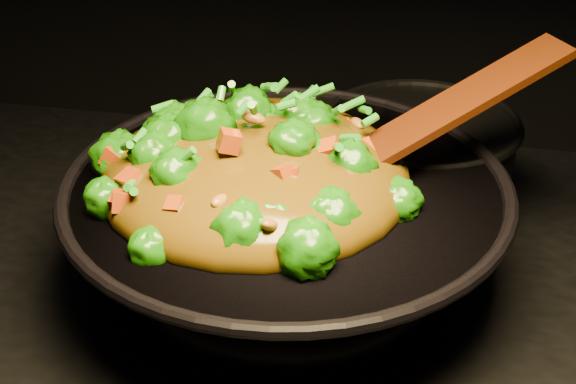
# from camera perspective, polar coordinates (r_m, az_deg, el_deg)

# --- Properties ---
(wok) EXTENTS (0.46, 0.46, 0.12)m
(wok) POSITION_cam_1_polar(r_m,az_deg,el_deg) (0.82, -0.13, -3.07)
(wok) COLOR black
(wok) RESTS_ON stovetop
(stir_fry) EXTENTS (0.33, 0.33, 0.11)m
(stir_fry) POSITION_cam_1_polar(r_m,az_deg,el_deg) (0.77, -2.34, 4.12)
(stir_fry) COLOR #1B6807
(stir_fry) RESTS_ON wok
(spatula) EXTENTS (0.28, 0.20, 0.13)m
(spatula) POSITION_cam_1_polar(r_m,az_deg,el_deg) (0.79, 9.59, 4.80)
(spatula) COLOR #321706
(spatula) RESTS_ON wok
(back_pot) EXTENTS (0.27, 0.27, 0.12)m
(back_pot) POSITION_cam_1_polar(r_m,az_deg,el_deg) (0.95, 9.17, 1.90)
(back_pot) COLOR black
(back_pot) RESTS_ON stovetop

